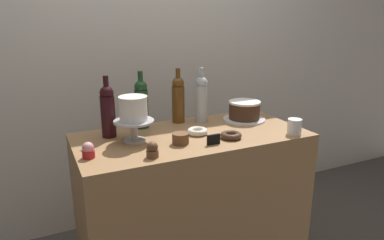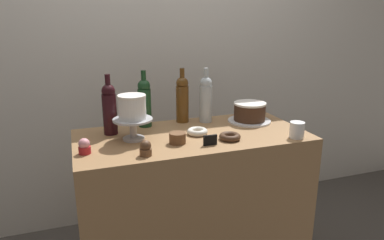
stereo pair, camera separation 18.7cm
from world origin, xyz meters
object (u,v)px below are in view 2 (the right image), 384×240
Objects in this scene: cake_stand_pedestal at (133,125)px; donut_chocolate at (230,137)px; cupcake_strawberry at (84,147)px; wine_bottle_dark_red at (109,108)px; chocolate_round_cake at (250,111)px; donut_sugar at (197,132)px; price_sign_chalkboard at (210,140)px; wine_bottle_clear at (206,98)px; white_layer_cake at (132,107)px; cookie_stack at (178,138)px; coffee_cup_ceramic at (297,130)px; wine_bottle_amber at (182,98)px; cupcake_chocolate at (146,148)px; wine_bottle_green at (144,102)px.

cake_stand_pedestal is 0.50m from donut_chocolate.
wine_bottle_dark_red is at bearing 59.69° from cupcake_strawberry.
cake_stand_pedestal is at bearing -172.42° from chocolate_round_cake.
donut_sugar is 0.18m from price_sign_chalkboard.
wine_bottle_clear is 0.79m from cupcake_strawberry.
donut_sugar is (0.34, -0.03, -0.16)m from white_layer_cake.
chocolate_round_cake reaches higher than cookie_stack.
cookie_stack is 0.63m from coffee_cup_ceramic.
price_sign_chalkboard is at bearing -28.69° from cookie_stack.
coffee_cup_ceramic is at bearing -5.38° from price_sign_chalkboard.
donut_sugar is at bearing 155.00° from coffee_cup_ceramic.
donut_sugar is at bearing 90.84° from price_sign_chalkboard.
donut_sugar is (-0.13, -0.21, -0.13)m from wine_bottle_clear.
coffee_cup_ceramic is (0.34, -0.09, 0.03)m from donut_chocolate.
wine_bottle_dark_red reaches higher than cookie_stack.
white_layer_cake is 0.41m from wine_bottle_amber.
cupcake_chocolate is 0.39m from donut_sugar.
donut_sugar is (0.59, 0.09, -0.02)m from cupcake_strawberry.
cupcake_strawberry is at bearing -120.31° from wine_bottle_dark_red.
donut_chocolate is 1.33× the size of cookie_stack.
wine_bottle_green is at bearing 134.13° from donut_sugar.
wine_bottle_amber is 3.83× the size of coffee_cup_ceramic.
cupcake_chocolate is at bearing 178.95° from coffee_cup_ceramic.
wine_bottle_clear reaches higher than donut_sugar.
wine_bottle_clear reaches higher than chocolate_round_cake.
cake_stand_pedestal reaches higher than cupcake_chocolate.
wine_bottle_amber reaches higher than coffee_cup_ceramic.
donut_chocolate is at bearing -7.60° from cookie_stack.
donut_chocolate is (0.13, -0.39, -0.13)m from wine_bottle_amber.
donut_chocolate is (0.47, -0.16, -0.16)m from white_layer_cake.
cookie_stack is at bearing -41.37° from wine_bottle_dark_red.
cake_stand_pedestal is at bearing 147.42° from cookie_stack.
price_sign_chalkboard is at bearing -37.66° from wine_bottle_dark_red.
cake_stand_pedestal is 0.24m from cupcake_chocolate.
white_layer_cake is 0.86m from coffee_cup_ceramic.
wine_bottle_dark_red is 0.57m from price_sign_chalkboard.
wine_bottle_green reaches higher than cupcake_chocolate.
price_sign_chalkboard is at bearing -89.23° from wine_bottle_amber.
donut_chocolate is 0.13m from price_sign_chalkboard.
wine_bottle_green reaches higher than white_layer_cake.
price_sign_chalkboard is (0.34, -0.21, -0.05)m from cake_stand_pedestal.
donut_sugar is at bearing 134.13° from donut_chocolate.
cake_stand_pedestal is 2.38× the size of coffee_cup_ceramic.
wine_bottle_dark_red is (-0.82, 0.04, 0.08)m from chocolate_round_cake.
chocolate_round_cake is 0.59× the size of wine_bottle_amber.
cake_stand_pedestal is at bearing -146.08° from wine_bottle_amber.
wine_bottle_clear is (0.57, 0.05, 0.00)m from wine_bottle_dark_red.
cookie_stack is 0.16m from price_sign_chalkboard.
cupcake_chocolate is at bearing -137.40° from wine_bottle_clear.
wine_bottle_green is 3.87× the size of cookie_stack.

